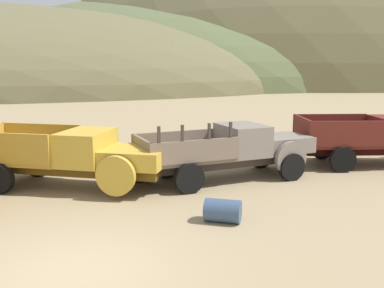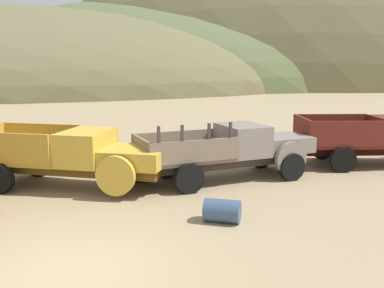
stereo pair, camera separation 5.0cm
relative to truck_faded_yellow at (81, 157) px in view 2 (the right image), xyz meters
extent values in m
plane|color=#998460|center=(0.57, -5.95, -1.03)|extent=(300.00, 300.00, 0.00)
ellipsoid|color=#56603D|center=(9.39, 75.73, -1.03)|extent=(90.55, 71.63, 32.14)
ellipsoid|color=brown|center=(39.40, 70.19, -1.03)|extent=(111.30, 59.31, 55.64)
cube|color=brown|center=(-0.36, 0.09, -0.37)|extent=(5.99, 2.89, 0.36)
cube|color=gold|center=(1.73, -0.63, 0.08)|extent=(2.36, 2.27, 0.55)
cube|color=#B7B2A8|center=(2.57, -0.92, 0.05)|extent=(0.47, 1.16, 0.44)
cylinder|color=gold|center=(1.15, -1.52, -0.27)|extent=(1.19, 0.56, 1.20)
cylinder|color=gold|center=(1.83, 0.43, -0.27)|extent=(1.19, 0.56, 1.20)
cube|color=gold|center=(0.18, -0.09, 0.33)|extent=(1.97, 2.35, 1.05)
cube|color=black|center=(0.77, -0.30, 0.54)|extent=(0.60, 1.62, 0.59)
cube|color=#B5882D|center=(-1.91, 0.63, -0.13)|extent=(3.55, 2.97, 0.12)
cube|color=#B5882D|center=(-2.25, -0.36, 0.40)|extent=(2.90, 1.09, 0.95)
cube|color=#B5882D|center=(-1.57, 1.62, 0.40)|extent=(2.90, 1.09, 0.95)
cylinder|color=black|center=(1.85, 0.48, -0.55)|extent=(1.00, 0.58, 0.96)
cylinder|color=black|center=(-1.79, 1.74, -0.55)|extent=(1.00, 0.58, 0.96)
cube|color=#3D322D|center=(4.89, 0.50, -0.37)|extent=(5.98, 2.58, 0.36)
cube|color=slate|center=(7.00, 1.13, 0.08)|extent=(2.27, 2.08, 0.55)
cube|color=#B7B2A8|center=(7.85, 1.38, 0.05)|extent=(0.39, 1.08, 0.44)
cylinder|color=slate|center=(7.03, 0.14, -0.27)|extent=(1.20, 0.52, 1.20)
cylinder|color=slate|center=(6.49, 1.97, -0.27)|extent=(1.20, 0.52, 1.20)
cube|color=slate|center=(5.44, 0.66, 0.33)|extent=(1.85, 2.16, 1.05)
cube|color=black|center=(6.03, 0.84, 0.54)|extent=(0.50, 1.51, 0.59)
cube|color=#746354|center=(3.33, 0.03, -0.13)|extent=(3.44, 2.71, 0.12)
cube|color=#746354|center=(3.60, -0.90, 0.28)|extent=(2.92, 0.96, 0.70)
cube|color=#746354|center=(3.05, 0.95, 0.28)|extent=(2.92, 0.96, 0.70)
cube|color=#746354|center=(1.94, -0.39, 0.28)|extent=(0.65, 1.87, 0.70)
cube|color=#3D322D|center=(2.45, -1.24, 0.88)|extent=(0.10, 0.10, 0.50)
cube|color=#3D322D|center=(3.17, -1.03, 0.88)|extent=(0.10, 0.10, 0.50)
cube|color=#3D322D|center=(4.04, -0.77, 0.88)|extent=(0.10, 0.10, 0.50)
cube|color=#3D322D|center=(4.76, -0.55, 0.88)|extent=(0.10, 0.10, 0.50)
cylinder|color=black|center=(7.05, 0.10, -0.55)|extent=(1.00, 0.54, 0.96)
cylinder|color=black|center=(6.47, 2.02, -0.55)|extent=(1.00, 0.54, 0.96)
cylinder|color=black|center=(3.37, -1.01, -0.55)|extent=(1.00, 0.54, 0.96)
cylinder|color=black|center=(2.80, 0.91, -0.55)|extent=(1.00, 0.54, 0.96)
cube|color=black|center=(11.31, 1.98, -0.37)|extent=(6.11, 1.47, 0.36)
cube|color=maroon|center=(9.66, 2.10, -0.13)|extent=(3.21, 2.42, 0.12)
cube|color=maroon|center=(9.58, 1.00, 0.40)|extent=(3.06, 0.32, 0.95)
cube|color=maroon|center=(9.74, 3.20, 0.40)|extent=(3.06, 0.32, 0.95)
cube|color=maroon|center=(8.20, 2.21, 0.40)|extent=(0.26, 2.21, 0.95)
cylinder|color=black|center=(9.32, 0.97, -0.55)|extent=(0.98, 0.35, 0.96)
cylinder|color=black|center=(9.49, 3.27, -0.55)|extent=(0.98, 0.35, 0.96)
cylinder|color=#384C6B|center=(3.95, -3.61, -0.73)|extent=(1.07, 0.89, 0.60)
ellipsoid|color=#5B8E42|center=(3.05, 3.66, -0.89)|extent=(0.60, 0.54, 0.54)
ellipsoid|color=#5B8E42|center=(2.94, 3.67, -0.91)|extent=(0.53, 0.48, 0.45)
ellipsoid|color=#5B8E42|center=(2.90, 3.50, -0.89)|extent=(0.48, 0.44, 0.52)
camera|label=1|loc=(1.89, -14.19, 3.01)|focal=41.29mm
camera|label=2|loc=(1.94, -14.20, 3.01)|focal=41.29mm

